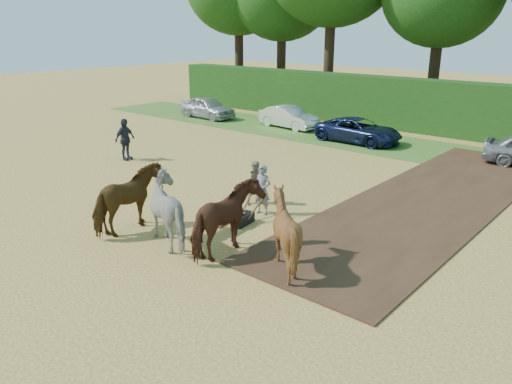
{
  "coord_description": "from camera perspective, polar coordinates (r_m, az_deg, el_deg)",
  "views": [
    {
      "loc": [
        7.64,
        -9.78,
        5.87
      ],
      "look_at": [
        -1.1,
        0.42,
        1.4
      ],
      "focal_mm": 35.0,
      "sensor_mm": 36.0,
      "label": 1
    }
  ],
  "objects": [
    {
      "name": "hedgerow",
      "position": [
        29.62,
        25.46,
        8.15
      ],
      "size": [
        46.0,
        1.6,
        3.0
      ],
      "primitive_type": "cube",
      "color": "#14380F",
      "rests_on": "ground"
    },
    {
      "name": "ground",
      "position": [
        13.73,
        2.37,
        -6.92
      ],
      "size": [
        120.0,
        120.0,
        0.0
      ],
      "primitive_type": "plane",
      "color": "gold",
      "rests_on": "ground"
    },
    {
      "name": "parked_cars",
      "position": [
        25.28,
        23.94,
        4.99
      ],
      "size": [
        36.58,
        3.43,
        1.48
      ],
      "color": "#B5B7BC",
      "rests_on": "ground"
    },
    {
      "name": "grass_verge",
      "position": [
        25.66,
        22.21,
        3.83
      ],
      "size": [
        50.0,
        5.0,
        0.03
      ],
      "primitive_type": "cube",
      "color": "#38601E",
      "rests_on": "ground"
    },
    {
      "name": "spectator_near",
      "position": [
        17.12,
        0.06,
        1.05
      ],
      "size": [
        0.85,
        0.92,
        1.53
      ],
      "primitive_type": "imported",
      "rotation": [
        0.0,
        0.0,
        1.09
      ],
      "color": "#B4A58D",
      "rests_on": "ground"
    },
    {
      "name": "plough_team",
      "position": [
        13.75,
        -6.12,
        -2.54
      ],
      "size": [
        6.56,
        5.14,
        1.98
      ],
      "color": "brown",
      "rests_on": "ground"
    },
    {
      "name": "earth_strip",
      "position": [
        18.8,
        19.44,
        -0.8
      ],
      "size": [
        4.5,
        17.0,
        0.05
      ],
      "primitive_type": "cube",
      "color": "#472D1C",
      "rests_on": "ground"
    },
    {
      "name": "spectator_far",
      "position": [
        23.72,
        -14.75,
        5.83
      ],
      "size": [
        0.63,
        1.18,
        1.91
      ],
      "primitive_type": "imported",
      "rotation": [
        0.0,
        0.0,
        1.73
      ],
      "color": "#272934",
      "rests_on": "ground"
    }
  ]
}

